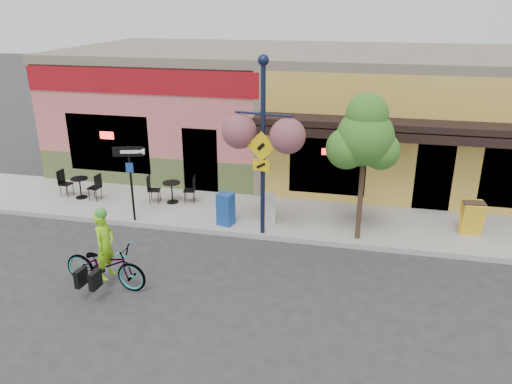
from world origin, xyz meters
TOP-DOWN VIEW (x-y plane):
  - ground at (0.00, 0.00)m, footprint 90.00×90.00m
  - sidewalk at (0.00, 2.00)m, footprint 24.00×3.00m
  - curb at (0.00, 0.55)m, footprint 24.00×0.12m
  - building at (0.00, 7.50)m, footprint 18.20×8.20m
  - bicycle at (-3.28, -2.60)m, footprint 2.11×0.89m
  - cyclist_rider at (-3.23, -2.60)m, footprint 0.43×0.61m
  - lamp_post at (-0.30, 0.65)m, footprint 1.61×0.84m
  - one_way_sign at (-4.14, 0.66)m, footprint 0.88×0.41m
  - cafe_set_left at (-6.62, 1.92)m, footprint 1.55×0.90m
  - cafe_set_right at (-3.56, 2.19)m, footprint 1.60×1.02m
  - newspaper_box_blue at (-1.44, 0.96)m, footprint 0.51×0.48m
  - newspaper_box_grey at (-0.29, 1.42)m, footprint 0.47×0.44m
  - street_tree at (2.29, 0.88)m, footprint 2.06×2.06m
  - sandwich_board at (5.32, 1.63)m, footprint 0.60×0.46m

SIDE VIEW (x-z plane):
  - ground at x=0.00m, z-range 0.00..0.00m
  - sidewalk at x=0.00m, z-range 0.00..0.15m
  - curb at x=0.00m, z-range 0.00..0.15m
  - bicycle at x=-3.28m, z-range 0.00..1.08m
  - newspaper_box_grey at x=-0.29m, z-range 0.15..0.99m
  - cafe_set_left at x=-6.62m, z-range 0.15..1.03m
  - cafe_set_right at x=-3.56m, z-range 0.15..1.04m
  - newspaper_box_blue at x=-1.44m, z-range 0.15..1.10m
  - sandwich_board at x=5.32m, z-range 0.15..1.11m
  - cyclist_rider at x=-3.23m, z-range 0.00..1.59m
  - one_way_sign at x=-4.14m, z-range 0.15..2.39m
  - street_tree at x=2.29m, z-range 0.15..4.13m
  - building at x=0.00m, z-range 0.00..4.50m
  - lamp_post at x=-0.30m, z-range 0.15..4.97m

